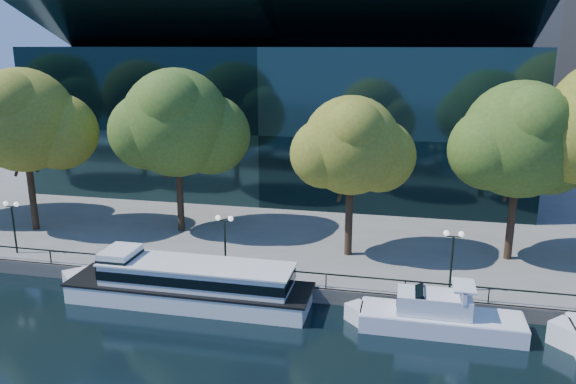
% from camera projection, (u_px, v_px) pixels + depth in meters
% --- Properties ---
extents(ground, '(160.00, 160.00, 0.00)m').
position_uv_depth(ground, '(237.00, 317.00, 34.51)').
color(ground, black).
rests_on(ground, ground).
extents(promenade, '(90.00, 67.08, 1.00)m').
position_uv_depth(promenade, '(326.00, 177.00, 68.74)').
color(promenade, slate).
rests_on(promenade, ground).
extents(railing, '(88.20, 0.08, 0.99)m').
position_uv_depth(railing, '(251.00, 268.00, 37.09)').
color(railing, black).
rests_on(railing, promenade).
extents(convention_building, '(50.00, 24.57, 21.43)m').
position_uv_depth(convention_building, '(286.00, 115.00, 63.18)').
color(convention_building, black).
rests_on(convention_building, ground).
extents(tour_boat, '(17.40, 3.88, 3.30)m').
position_uv_depth(tour_boat, '(183.00, 282.00, 36.24)').
color(tour_boat, white).
rests_on(tour_boat, ground).
extents(cruiser_near, '(10.37, 2.67, 3.00)m').
position_uv_depth(cruiser_near, '(434.00, 315.00, 32.75)').
color(cruiser_near, white).
rests_on(cruiser_near, ground).
extents(tree_1, '(10.54, 8.64, 13.51)m').
position_uv_depth(tree_1, '(25.00, 123.00, 45.38)').
color(tree_1, black).
rests_on(tree_1, promenade).
extents(tree_2, '(10.93, 8.97, 13.50)m').
position_uv_depth(tree_2, '(178.00, 125.00, 45.13)').
color(tree_2, black).
rests_on(tree_2, promenade).
extents(tree_3, '(8.89, 7.29, 11.83)m').
position_uv_depth(tree_3, '(353.00, 148.00, 39.95)').
color(tree_3, black).
rests_on(tree_3, promenade).
extents(tree_4, '(10.23, 8.39, 12.93)m').
position_uv_depth(tree_4, '(522.00, 142.00, 38.96)').
color(tree_4, black).
rests_on(tree_4, promenade).
extents(lamp_0, '(1.26, 0.36, 4.03)m').
position_uv_depth(lamp_0, '(12.00, 215.00, 41.60)').
color(lamp_0, black).
rests_on(lamp_0, promenade).
extents(lamp_1, '(1.26, 0.36, 4.03)m').
position_uv_depth(lamp_1, '(225.00, 230.00, 38.20)').
color(lamp_1, black).
rests_on(lamp_1, promenade).
extents(lamp_2, '(1.26, 0.36, 4.03)m').
position_uv_depth(lamp_2, '(453.00, 247.00, 35.11)').
color(lamp_2, black).
rests_on(lamp_2, promenade).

